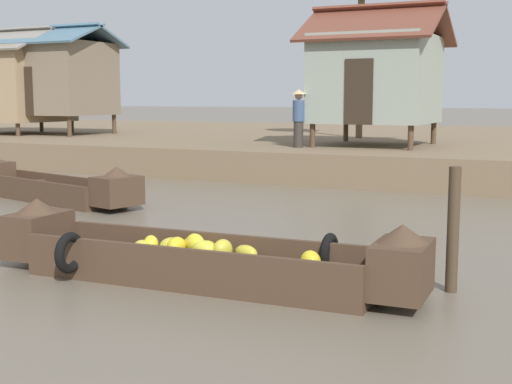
{
  "coord_description": "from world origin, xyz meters",
  "views": [
    {
      "loc": [
        3.56,
        -1.73,
        2.27
      ],
      "look_at": [
        -0.83,
        7.45,
        0.9
      ],
      "focal_mm": 49.22,
      "sensor_mm": 36.0,
      "label": 1
    }
  ],
  "objects_px": {
    "vendor_person": "(299,115)",
    "mooring_post": "(453,230)",
    "banana_boat": "(198,257)",
    "stilt_house_mid_left": "(53,77)",
    "stilt_house_left": "(16,83)",
    "stilt_house_mid_right": "(376,77)",
    "cargo_boat_upstream": "(49,186)"
  },
  "relations": [
    {
      "from": "vendor_person",
      "to": "mooring_post",
      "type": "bearing_deg",
      "value": -59.38
    },
    {
      "from": "vendor_person",
      "to": "banana_boat",
      "type": "bearing_deg",
      "value": -73.9
    },
    {
      "from": "banana_boat",
      "to": "stilt_house_mid_left",
      "type": "height_order",
      "value": "stilt_house_mid_left"
    },
    {
      "from": "banana_boat",
      "to": "vendor_person",
      "type": "distance_m",
      "value": 11.93
    },
    {
      "from": "stilt_house_left",
      "to": "stilt_house_mid_right",
      "type": "relative_size",
      "value": 1.0
    },
    {
      "from": "stilt_house_left",
      "to": "stilt_house_mid_right",
      "type": "height_order",
      "value": "stilt_house_left"
    },
    {
      "from": "banana_boat",
      "to": "stilt_house_mid_right",
      "type": "bearing_deg",
      "value": 96.61
    },
    {
      "from": "banana_boat",
      "to": "mooring_post",
      "type": "distance_m",
      "value": 3.08
    },
    {
      "from": "banana_boat",
      "to": "vendor_person",
      "type": "xyz_separation_m",
      "value": [
        -3.28,
        11.38,
        1.46
      ]
    },
    {
      "from": "stilt_house_mid_left",
      "to": "mooring_post",
      "type": "height_order",
      "value": "stilt_house_mid_left"
    },
    {
      "from": "cargo_boat_upstream",
      "to": "stilt_house_mid_right",
      "type": "relative_size",
      "value": 1.35
    },
    {
      "from": "banana_boat",
      "to": "stilt_house_mid_left",
      "type": "xyz_separation_m",
      "value": [
        -14.82,
        14.26,
        2.75
      ]
    },
    {
      "from": "stilt_house_mid_left",
      "to": "banana_boat",
      "type": "bearing_deg",
      "value": -43.89
    },
    {
      "from": "vendor_person",
      "to": "stilt_house_mid_right",
      "type": "bearing_deg",
      "value": 44.94
    },
    {
      "from": "vendor_person",
      "to": "mooring_post",
      "type": "height_order",
      "value": "vendor_person"
    },
    {
      "from": "vendor_person",
      "to": "mooring_post",
      "type": "xyz_separation_m",
      "value": [
        6.19,
        -10.47,
        -1.04
      ]
    },
    {
      "from": "cargo_boat_upstream",
      "to": "vendor_person",
      "type": "bearing_deg",
      "value": 63.6
    },
    {
      "from": "stilt_house_mid_left",
      "to": "stilt_house_mid_right",
      "type": "bearing_deg",
      "value": -4.83
    },
    {
      "from": "stilt_house_mid_left",
      "to": "vendor_person",
      "type": "bearing_deg",
      "value": -14.02
    },
    {
      "from": "stilt_house_mid_left",
      "to": "mooring_post",
      "type": "distance_m",
      "value": 22.32
    },
    {
      "from": "stilt_house_mid_right",
      "to": "vendor_person",
      "type": "bearing_deg",
      "value": -135.06
    },
    {
      "from": "stilt_house_left",
      "to": "stilt_house_mid_left",
      "type": "bearing_deg",
      "value": 9.75
    },
    {
      "from": "cargo_boat_upstream",
      "to": "stilt_house_mid_left",
      "type": "relative_size",
      "value": 1.14
    },
    {
      "from": "cargo_boat_upstream",
      "to": "mooring_post",
      "type": "relative_size",
      "value": 3.75
    },
    {
      "from": "banana_boat",
      "to": "mooring_post",
      "type": "height_order",
      "value": "mooring_post"
    },
    {
      "from": "stilt_house_mid_right",
      "to": "cargo_boat_upstream",
      "type": "bearing_deg",
      "value": -121.04
    },
    {
      "from": "stilt_house_mid_right",
      "to": "vendor_person",
      "type": "relative_size",
      "value": 2.49
    },
    {
      "from": "stilt_house_mid_left",
      "to": "stilt_house_left",
      "type": "bearing_deg",
      "value": -170.25
    },
    {
      "from": "stilt_house_mid_left",
      "to": "vendor_person",
      "type": "xyz_separation_m",
      "value": [
        11.54,
        -2.88,
        -1.29
      ]
    },
    {
      "from": "mooring_post",
      "to": "banana_boat",
      "type": "bearing_deg",
      "value": -162.66
    },
    {
      "from": "banana_boat",
      "to": "stilt_house_mid_left",
      "type": "distance_m",
      "value": 20.75
    },
    {
      "from": "cargo_boat_upstream",
      "to": "stilt_house_left",
      "type": "xyz_separation_m",
      "value": [
        -9.86,
        9.28,
        2.53
      ]
    }
  ]
}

